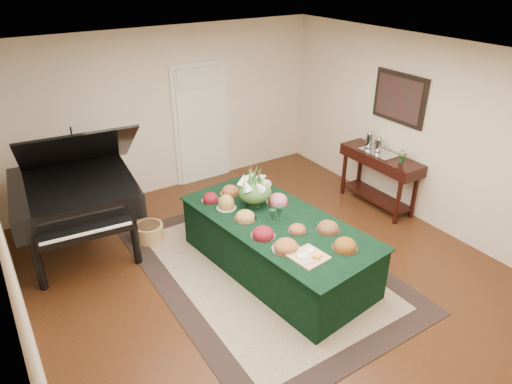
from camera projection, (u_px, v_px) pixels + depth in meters
ground at (269, 273)px, 5.89m from camera, size 6.00×6.00×0.00m
area_rug at (263, 269)px, 5.96m from camera, size 2.67×3.74×0.01m
kitchen_doorway at (202, 125)px, 7.92m from camera, size 1.05×0.07×2.10m
buffet_table at (277, 245)px, 5.82m from camera, size 1.53×2.74×0.73m
food_platters at (267, 212)px, 5.74m from camera, size 1.12×2.21×0.15m
cutting_board at (308, 254)px, 4.96m from camera, size 0.39×0.39×0.10m
green_goblets at (276, 214)px, 5.61m from camera, size 0.19×0.09×0.18m
floral_centerpiece at (255, 188)px, 5.87m from camera, size 0.45×0.45×0.45m
grand_piano at (74, 191)px, 5.93m from camera, size 1.75×1.93×1.82m
wicker_basket at (150, 232)px, 6.52m from camera, size 0.40×0.40×0.25m
mahogany_sideboard at (380, 166)px, 7.19m from camera, size 0.45×1.39×0.90m
tea_service at (375, 144)px, 7.16m from camera, size 0.34×0.58×0.30m
pink_bouquet at (402, 154)px, 6.74m from camera, size 0.16×0.16×0.20m
wall_painting at (399, 98)px, 6.80m from camera, size 0.05×0.95×0.75m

